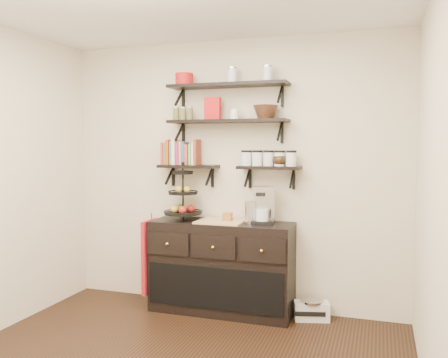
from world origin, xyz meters
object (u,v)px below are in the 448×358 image
sideboard (222,267)px  radio (312,310)px  fruit_stand (184,201)px  coffee_maker (263,206)px

sideboard → radio: sideboard is taller
fruit_stand → radio: size_ratio=1.58×
fruit_stand → coffee_maker: fruit_stand is taller
sideboard → fruit_stand: 0.76m
coffee_maker → fruit_stand: bearing=169.4°
coffee_maker → radio: size_ratio=1.02×
coffee_maker → radio: coffee_maker is taller
radio → fruit_stand: bearing=167.5°
radio → sideboard: bearing=168.8°
sideboard → fruit_stand: bearing=179.4°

